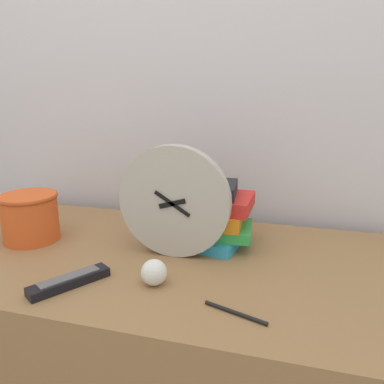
# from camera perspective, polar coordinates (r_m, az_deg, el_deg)

# --- Properties ---
(wall_back) EXTENTS (6.00, 0.04, 2.40)m
(wall_back) POSITION_cam_1_polar(r_m,az_deg,el_deg) (1.27, 0.66, 17.99)
(wall_back) COLOR silver
(wall_back) RESTS_ON ground_plane
(desk) EXTENTS (1.36, 0.64, 0.72)m
(desk) POSITION_cam_1_polar(r_m,az_deg,el_deg) (1.19, -4.74, -25.51)
(desk) COLOR olive
(desk) RESTS_ON ground_plane
(desk_clock) EXTENTS (0.29, 0.04, 0.29)m
(desk_clock) POSITION_cam_1_polar(r_m,az_deg,el_deg) (0.94, -2.75, -1.52)
(desk_clock) COLOR #B7B2A8
(desk_clock) RESTS_ON desk
(book_stack) EXTENTS (0.25, 0.19, 0.17)m
(book_stack) POSITION_cam_1_polar(r_m,az_deg,el_deg) (1.04, 2.40, -3.35)
(book_stack) COLOR #2D9ED1
(book_stack) RESTS_ON desk
(basket) EXTENTS (0.16, 0.16, 0.13)m
(basket) POSITION_cam_1_polar(r_m,az_deg,el_deg) (1.16, -23.47, -3.29)
(basket) COLOR #E05623
(basket) RESTS_ON desk
(tv_remote) EXTENTS (0.13, 0.17, 0.02)m
(tv_remote) POSITION_cam_1_polar(r_m,az_deg,el_deg) (0.89, -18.18, -12.78)
(tv_remote) COLOR black
(tv_remote) RESTS_ON desk
(crumpled_paper_ball) EXTENTS (0.06, 0.06, 0.06)m
(crumpled_paper_ball) POSITION_cam_1_polar(r_m,az_deg,el_deg) (0.85, -5.81, -12.08)
(crumpled_paper_ball) COLOR white
(crumpled_paper_ball) RESTS_ON desk
(pen) EXTENTS (0.13, 0.05, 0.01)m
(pen) POSITION_cam_1_polar(r_m,az_deg,el_deg) (0.76, 6.61, -17.80)
(pen) COLOR black
(pen) RESTS_ON desk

